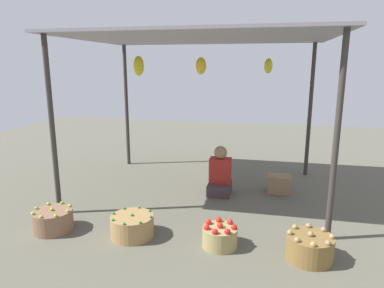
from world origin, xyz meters
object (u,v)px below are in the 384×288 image
vendor_person (220,175)px  wooden_crate_near_vendor (279,184)px  basket_limes (53,220)px  basket_potatoes (310,247)px  basket_green_chilies (132,226)px  basket_red_tomatoes (220,236)px

vendor_person → wooden_crate_near_vendor: (0.94, 0.23, -0.15)m
basket_limes → basket_potatoes: (3.07, -0.02, 0.00)m
basket_limes → wooden_crate_near_vendor: size_ratio=1.32×
basket_potatoes → basket_green_chilies: bearing=177.7°
basket_green_chilies → wooden_crate_near_vendor: size_ratio=1.40×
basket_green_chilies → wooden_crate_near_vendor: (1.79, 1.89, 0.01)m
vendor_person → basket_green_chilies: vendor_person is taller
basket_red_tomatoes → vendor_person: bearing=97.6°
wooden_crate_near_vendor → basket_potatoes: bearing=-82.7°
basket_limes → basket_potatoes: bearing=-0.3°
basket_potatoes → wooden_crate_near_vendor: (-0.25, 1.97, 0.01)m
basket_potatoes → wooden_crate_near_vendor: size_ratio=1.34×
basket_limes → basket_potatoes: 3.07m
basket_green_chilies → wooden_crate_near_vendor: bearing=46.6°
basket_limes → basket_green_chilies: 1.03m
vendor_person → basket_limes: bearing=-137.4°
basket_red_tomatoes → basket_limes: bearing=-178.8°
basket_green_chilies → basket_potatoes: (2.04, -0.08, 0.01)m
basket_green_chilies → wooden_crate_near_vendor: basket_green_chilies is taller
basket_green_chilies → vendor_person: bearing=63.0°
vendor_person → basket_potatoes: vendor_person is taller
basket_red_tomatoes → wooden_crate_near_vendor: (0.72, 1.91, 0.02)m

